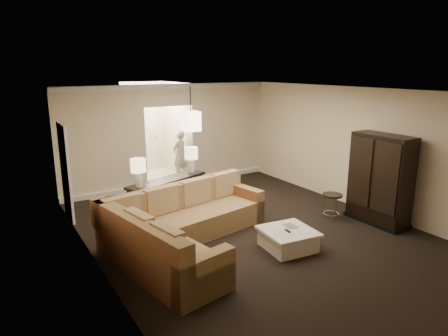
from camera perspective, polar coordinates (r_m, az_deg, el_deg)
ground at (r=8.11m, az=4.31°, el=-9.30°), size 8.00×8.00×0.00m
wall_back at (r=11.08m, az=-7.76°, el=4.58°), size 6.00×0.04×2.80m
wall_left at (r=6.43m, az=-17.74°, el=-3.02°), size 0.04×8.00×2.80m
wall_right at (r=9.70m, az=19.03°, el=2.55°), size 0.04×8.00×2.80m
ceiling at (r=7.45m, az=4.71°, el=10.86°), size 6.00×8.00×0.02m
crown_molding at (r=10.89m, az=-7.89°, el=11.46°), size 6.00×0.10×0.12m
baseboard at (r=11.33m, az=-7.43°, el=-2.15°), size 6.00×0.10×0.12m
side_door at (r=9.18m, az=-21.70°, el=-0.55°), size 0.05×0.90×2.10m
foyer at (r=12.32m, az=-10.29°, el=4.98°), size 1.44×2.02×2.80m
sectional_sofa at (r=7.38m, az=-6.03°, el=-8.41°), size 3.50×3.14×1.00m
coffee_table at (r=7.48m, az=9.12°, el=-9.98°), size 1.00×1.00×0.38m
console_table at (r=9.15m, az=-8.06°, el=-3.49°), size 2.08×1.11×0.79m
armoire at (r=8.97m, az=21.38°, el=-1.78°), size 0.57×1.32×1.90m
drink_table at (r=9.07m, az=15.18°, el=-4.56°), size 0.43×0.43×0.54m
table_lamp_left at (r=8.46m, az=-12.15°, el=-0.04°), size 0.32×0.32×0.60m
table_lamp_right at (r=9.49m, az=-4.70°, el=1.77°), size 0.32×0.32×0.60m
pendant_light at (r=9.83m, az=-4.76°, el=6.70°), size 0.38×0.38×1.09m
person at (r=11.69m, az=-6.36°, el=2.19°), size 0.69×0.59×1.62m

